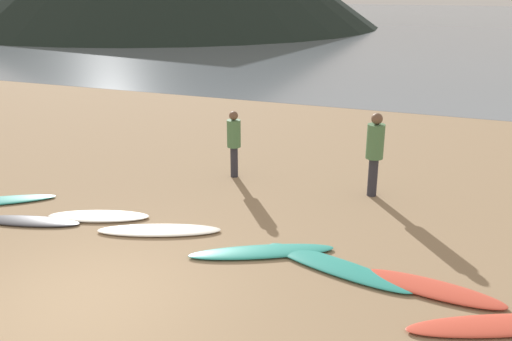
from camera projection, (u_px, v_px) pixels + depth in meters
name	position (u px, v px, depth m)	size (l,w,h in m)	color
ground_plane	(297.00, 134.00, 16.47)	(120.00, 120.00, 0.20)	#997C5B
ocean_water	(434.00, 21.00, 63.69)	(140.00, 100.00, 0.01)	slate
surfboard_1	(28.00, 221.00, 10.16)	(2.00, 0.47, 0.06)	#333338
surfboard_2	(99.00, 216.00, 10.37)	(1.93, 0.57, 0.07)	silver
surfboard_3	(159.00, 230.00, 9.77)	(2.21, 0.54, 0.07)	silver
surfboard_4	(262.00, 252.00, 8.99)	(2.42, 0.48, 0.08)	teal
surfboard_5	(336.00, 266.00, 8.52)	(2.55, 0.53, 0.08)	teal
surfboard_6	(431.00, 288.00, 7.90)	(2.06, 0.55, 0.08)	#D84C38
surfboard_7	(498.00, 325.00, 7.06)	(2.45, 0.50, 0.07)	#D84C38
person_0	(375.00, 148.00, 11.14)	(0.36, 0.36, 1.77)	#2D2D38
person_1	(234.00, 139.00, 12.30)	(0.31, 0.31, 1.54)	#2D2D38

